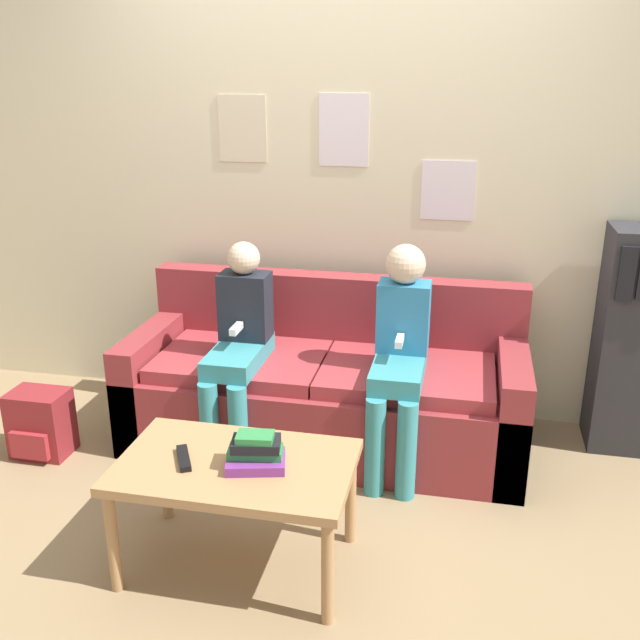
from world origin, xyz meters
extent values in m
plane|color=#937A56|center=(0.00, 0.00, 0.00)|extent=(10.00, 10.00, 0.00)
cube|color=beige|center=(0.00, 0.98, 1.30)|extent=(8.00, 0.06, 2.60)
cube|color=beige|center=(-0.54, 0.94, 1.52)|extent=(0.26, 0.00, 0.34)
cube|color=silver|center=(0.00, 0.94, 1.52)|extent=(0.26, 0.00, 0.36)
cube|color=silver|center=(0.54, 0.94, 1.24)|extent=(0.27, 0.00, 0.30)
cube|color=maroon|center=(0.00, 0.46, 0.20)|extent=(1.96, 0.77, 0.40)
cube|color=maroon|center=(0.00, 0.78, 0.60)|extent=(1.96, 0.14, 0.41)
cube|color=maroon|center=(-0.91, 0.46, 0.28)|extent=(0.14, 0.77, 0.56)
cube|color=maroon|center=(0.91, 0.46, 0.28)|extent=(0.14, 0.77, 0.56)
cube|color=#A1343A|center=(-0.42, 0.43, 0.43)|extent=(0.82, 0.61, 0.07)
cube|color=#A1343A|center=(0.42, 0.43, 0.43)|extent=(0.82, 0.61, 0.07)
cube|color=#AD7F51|center=(-0.13, -0.54, 0.43)|extent=(0.87, 0.54, 0.04)
cylinder|color=#AD7F51|center=(-0.52, -0.77, 0.21)|extent=(0.04, 0.04, 0.41)
cylinder|color=#AD7F51|center=(0.27, -0.77, 0.21)|extent=(0.04, 0.04, 0.41)
cylinder|color=#AD7F51|center=(-0.52, -0.31, 0.21)|extent=(0.04, 0.04, 0.41)
cylinder|color=#AD7F51|center=(0.27, -0.31, 0.21)|extent=(0.04, 0.04, 0.41)
cylinder|color=teal|center=(-0.46, 0.05, 0.23)|extent=(0.09, 0.09, 0.47)
cylinder|color=teal|center=(-0.32, 0.05, 0.23)|extent=(0.09, 0.09, 0.47)
cube|color=teal|center=(-0.39, 0.30, 0.51)|extent=(0.23, 0.48, 0.09)
cube|color=#1E232D|center=(-0.39, 0.43, 0.72)|extent=(0.24, 0.16, 0.33)
sphere|color=beige|center=(-0.39, 0.43, 0.96)|extent=(0.16, 0.16, 0.16)
cube|color=white|center=(-0.39, 0.28, 0.66)|extent=(0.03, 0.12, 0.03)
cylinder|color=teal|center=(0.32, 0.05, 0.23)|extent=(0.09, 0.09, 0.47)
cylinder|color=teal|center=(0.46, 0.05, 0.23)|extent=(0.09, 0.09, 0.47)
cube|color=teal|center=(0.39, 0.30, 0.51)|extent=(0.23, 0.48, 0.09)
cube|color=teal|center=(0.39, 0.43, 0.72)|extent=(0.24, 0.16, 0.33)
sphere|color=beige|center=(0.39, 0.43, 0.98)|extent=(0.18, 0.18, 0.18)
cube|color=white|center=(0.39, 0.28, 0.66)|extent=(0.03, 0.12, 0.03)
cube|color=black|center=(-0.32, -0.57, 0.46)|extent=(0.11, 0.17, 0.02)
cube|color=#7A3389|center=(-0.04, -0.55, 0.47)|extent=(0.24, 0.20, 0.04)
cube|color=#2D8442|center=(-0.05, -0.54, 0.50)|extent=(0.21, 0.13, 0.03)
cube|color=black|center=(-0.04, -0.55, 0.54)|extent=(0.19, 0.14, 0.04)
cube|color=#2D8442|center=(-0.04, -0.55, 0.57)|extent=(0.14, 0.11, 0.03)
cube|color=black|center=(1.37, 0.61, 0.94)|extent=(0.07, 0.02, 0.26)
cube|color=maroon|center=(-1.35, 0.06, 0.17)|extent=(0.28, 0.20, 0.33)
cube|color=#A52A30|center=(-1.35, -0.05, 0.10)|extent=(0.19, 0.03, 0.13)
camera|label=1|loc=(0.66, -2.73, 1.82)|focal=40.00mm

